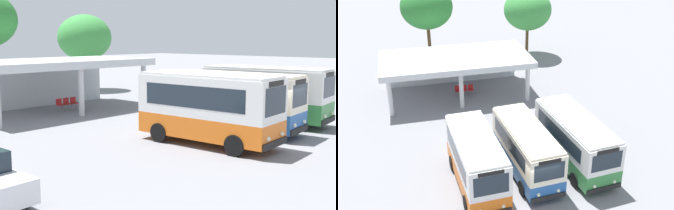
% 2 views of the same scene
% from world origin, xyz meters
% --- Properties ---
extents(ground_plane, '(180.00, 180.00, 0.00)m').
position_xyz_m(ground_plane, '(0.00, 0.00, 0.00)').
color(ground_plane, gray).
extents(city_bus_nearest_orange, '(2.59, 6.68, 3.22)m').
position_xyz_m(city_bus_nearest_orange, '(-2.75, 1.88, 1.78)').
color(city_bus_nearest_orange, black).
rests_on(city_bus_nearest_orange, ground).
extents(city_bus_second_in_row, '(2.60, 6.91, 3.03)m').
position_xyz_m(city_bus_second_in_row, '(0.40, 2.46, 1.69)').
color(city_bus_second_in_row, black).
rests_on(city_bus_second_in_row, ground).
extents(city_bus_middle_cream, '(2.96, 7.30, 3.18)m').
position_xyz_m(city_bus_middle_cream, '(3.56, 2.57, 1.76)').
color(city_bus_middle_cream, black).
rests_on(city_bus_middle_cream, ground).
extents(terminal_canopy, '(12.22, 6.33, 3.40)m').
position_xyz_m(terminal_canopy, '(-1.91, 15.57, 2.69)').
color(terminal_canopy, silver).
rests_on(terminal_canopy, ground).
extents(waiting_chair_end_by_column, '(0.46, 0.46, 0.86)m').
position_xyz_m(waiting_chair_end_by_column, '(-1.90, 14.60, 0.52)').
color(waiting_chair_end_by_column, slate).
rests_on(waiting_chair_end_by_column, ground).
extents(waiting_chair_second_from_end, '(0.46, 0.46, 0.86)m').
position_xyz_m(waiting_chair_second_from_end, '(-1.34, 14.60, 0.52)').
color(waiting_chair_second_from_end, slate).
rests_on(waiting_chair_second_from_end, ground).
extents(waiting_chair_middle_seat, '(0.46, 0.46, 0.86)m').
position_xyz_m(waiting_chair_middle_seat, '(-0.78, 14.58, 0.52)').
color(waiting_chair_middle_seat, slate).
rests_on(waiting_chair_middle_seat, ground).
extents(roadside_tree_east_of_canopy, '(4.91, 4.91, 6.95)m').
position_xyz_m(roadside_tree_east_of_canopy, '(6.87, 23.14, 4.85)').
color(roadside_tree_east_of_canopy, brown).
rests_on(roadside_tree_east_of_canopy, ground).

